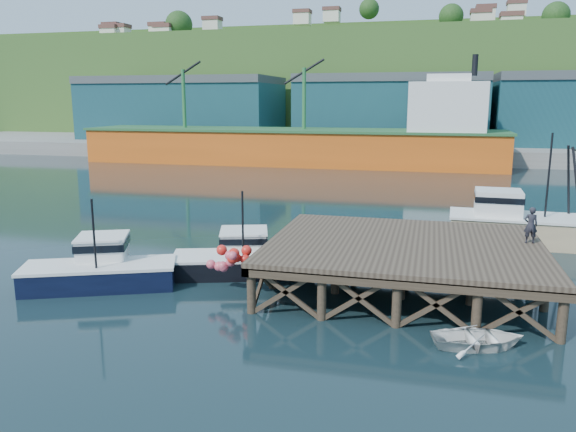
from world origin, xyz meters
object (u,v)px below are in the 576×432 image
(boat_navy, at_px, (101,268))
(boat_black, at_px, (244,257))
(dockworker, at_px, (531,225))
(dinghy, at_px, (479,338))
(trawler, at_px, (532,222))

(boat_navy, relative_size, boat_black, 0.98)
(boat_navy, bearing_deg, dockworker, -9.87)
(dinghy, bearing_deg, trawler, -29.87)
(boat_navy, xyz_separation_m, dinghy, (16.33, -2.65, -0.52))
(dinghy, bearing_deg, dockworker, -35.19)
(boat_navy, distance_m, boat_black, 6.70)
(trawler, bearing_deg, dockworker, -97.77)
(trawler, bearing_deg, boat_black, -144.69)
(dockworker, bearing_deg, boat_navy, 7.45)
(boat_navy, height_order, boat_black, boat_black)
(boat_black, distance_m, dockworker, 13.34)
(trawler, distance_m, dockworker, 8.94)
(dinghy, bearing_deg, boat_black, 44.61)
(boat_black, xyz_separation_m, trawler, (14.66, 9.55, 0.57))
(dinghy, distance_m, dockworker, 7.90)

